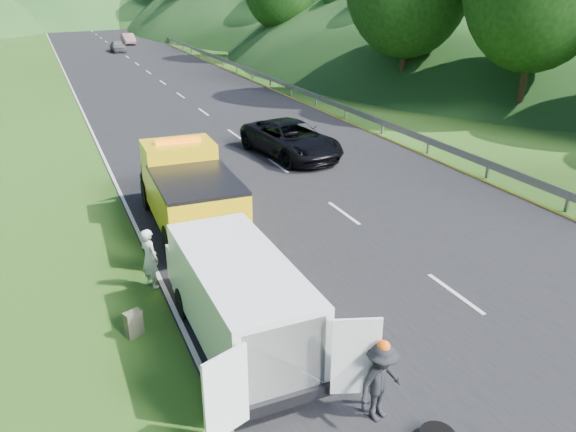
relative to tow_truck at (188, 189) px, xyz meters
name	(u,v)px	position (x,y,z in m)	size (l,w,h in m)	color
ground	(318,282)	(2.21, -5.08, -1.33)	(320.00, 320.00, 0.00)	#38661E
road_surface	(149,72)	(5.21, 34.92, -1.32)	(14.00, 200.00, 0.02)	black
guardrail	(193,53)	(12.51, 47.42, -1.33)	(0.06, 140.00, 1.52)	gray
tree_line_right	(272,43)	(25.21, 54.92, -1.33)	(14.00, 140.00, 14.00)	#275519
hills_backdrop	(87,16)	(8.71, 129.62, -1.33)	(201.00, 288.60, 44.00)	#2D5B23
tow_truck	(188,189)	(0.00, 0.00, 0.00)	(2.60, 6.41, 2.72)	black
white_van	(237,295)	(-0.64, -6.81, -0.12)	(3.31, 6.04, 2.15)	black
woman	(153,286)	(-1.95, -3.51, -1.33)	(0.60, 0.44, 1.65)	silver
child	(252,305)	(0.16, -5.44, -1.33)	(0.47, 0.37, 0.97)	#C9BE6B
worker	(378,418)	(0.96, -10.12, -1.33)	(1.04, 0.60, 1.60)	black
suitcase	(134,324)	(-2.76, -5.61, -1.02)	(0.39, 0.22, 0.63)	#4E4D3A
passing_suv	(291,156)	(6.34, 6.04, -1.33)	(2.67, 5.79, 1.61)	black
dist_car_a	(119,52)	(5.01, 52.07, -1.33)	(1.52, 3.77, 1.28)	#54545A
dist_car_b	(129,44)	(7.46, 60.24, -1.33)	(1.40, 4.03, 1.33)	#785052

